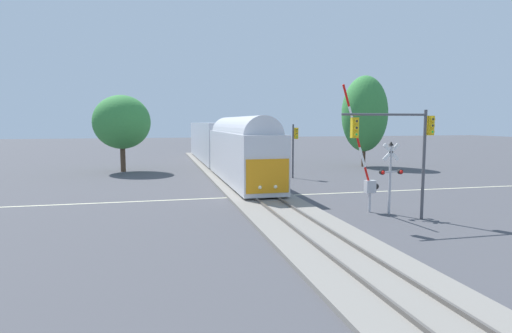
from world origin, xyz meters
name	(u,v)px	position (x,y,z in m)	size (l,w,h in m)	color
ground_plane	(259,196)	(0.00, 0.00, 0.00)	(220.00, 220.00, 0.00)	#47474C
road_centre_stripe	(259,196)	(0.00, 0.00, 0.00)	(44.00, 0.20, 0.01)	beige
railway_track	(259,195)	(0.00, 0.00, 0.10)	(4.40, 80.00, 0.32)	gray
commuter_train	(222,144)	(0.00, 16.25, 2.78)	(3.04, 40.16, 5.16)	silver
crossing_gate_near	(367,174)	(4.68, -6.30, 2.18)	(2.33, 0.40, 7.07)	#B7B7BC
crossing_signal_mast	(391,170)	(5.69, -7.01, 2.44)	(1.36, 0.44, 4.00)	#B2B2B7
traffic_signal_far_side	(295,142)	(5.39, 8.51, 3.24)	(0.53, 0.38, 4.83)	#4C4C51
traffic_signal_near_right	(402,137)	(5.37, -8.50, 4.29)	(5.07, 0.38, 5.67)	#4C4C51
maple_right_background	(365,114)	(16.16, 16.13, 5.94)	(5.10, 5.10, 10.18)	#4C3828
oak_behind_train	(122,122)	(-10.03, 17.17, 5.02)	(5.68, 5.68, 7.73)	#4C3828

